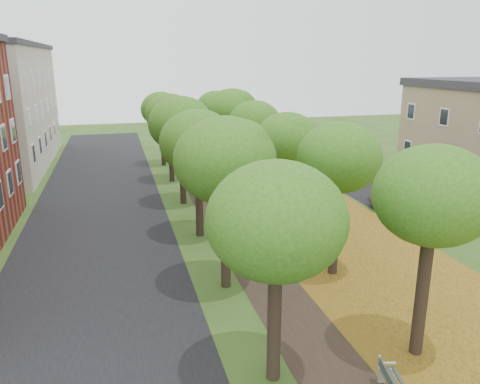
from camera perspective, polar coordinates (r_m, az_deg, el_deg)
ground at (r=15.56m, az=12.22°, el=-19.93°), size 120.00×120.00×0.00m
street_asphalt at (r=27.63m, az=-16.93°, el=-3.91°), size 8.00×70.00×0.01m
footpath at (r=28.28m, az=-1.59°, el=-2.74°), size 3.20×70.00×0.01m
leaf_verge at (r=29.78m, az=7.81°, el=-1.92°), size 7.50×70.00×0.01m
parking_lot at (r=34.67m, az=20.24°, el=-0.23°), size 9.00×16.00×0.01m
tree_row_west at (r=26.69m, az=-6.31°, el=7.16°), size 3.73×33.73×6.66m
tree_row_east at (r=27.81m, az=3.59°, el=7.57°), size 3.73×33.73×6.66m
car_silver at (r=28.04m, az=23.72°, el=-2.66°), size 4.80×3.36×1.52m
car_red at (r=30.79m, az=19.63°, el=-0.79°), size 4.43×2.86×1.38m
car_grey at (r=32.44m, az=20.19°, el=0.02°), size 5.23×3.08×1.42m
car_white at (r=37.34m, az=13.60°, el=2.55°), size 5.25×2.57×1.44m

